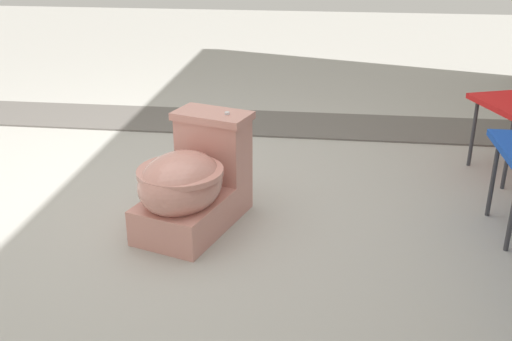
% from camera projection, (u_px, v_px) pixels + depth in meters
% --- Properties ---
extents(ground_plane, '(14.00, 14.00, 0.00)m').
position_uv_depth(ground_plane, '(162.00, 204.00, 3.09)').
color(ground_plane, '#A8A59E').
extents(gravel_strip, '(0.56, 8.00, 0.01)m').
position_uv_depth(gravel_strip, '(281.00, 124.00, 4.27)').
color(gravel_strip, '#605B56').
rests_on(gravel_strip, ground).
extents(toilet, '(0.71, 0.54, 0.52)m').
position_uv_depth(toilet, '(192.00, 183.00, 2.79)').
color(toilet, tan).
rests_on(toilet, ground).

